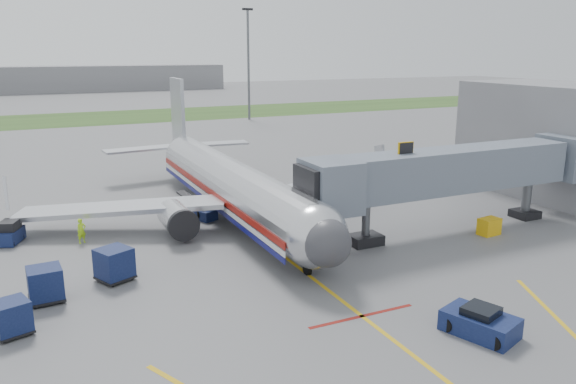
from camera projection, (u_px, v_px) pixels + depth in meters
name	position (u px, v px, depth m)	size (l,w,h in m)	color
ground	(324.00, 287.00, 31.60)	(400.00, 400.00, 0.00)	#565659
grass_strip	(103.00, 118.00, 110.48)	(300.00, 25.00, 0.01)	#2D4C1E
apron_markings	(403.00, 348.00, 25.11)	(21.52, 50.00, 0.01)	gold
airliner	(231.00, 184.00, 44.31)	(32.10, 35.67, 10.25)	silver
jet_bridge	(448.00, 172.00, 40.21)	(25.30, 4.00, 6.90)	slate
terminal	(558.00, 139.00, 51.55)	(10.00, 16.00, 10.00)	slate
light_mast_right	(248.00, 62.00, 105.03)	(2.00, 0.44, 20.40)	#595B60
distant_terminal	(34.00, 79.00, 175.47)	(120.00, 14.00, 8.00)	slate
pushback_tug	(480.00, 323.00, 26.21)	(2.99, 3.76, 1.36)	#0D163C
baggage_tug	(10.00, 233.00, 38.60)	(1.94, 2.55, 1.59)	#0D163C
baggage_cart_a	(114.00, 264.00, 32.25)	(2.38, 2.38, 1.93)	#0D163C
baggage_cart_b	(12.00, 318.00, 26.10)	(1.94, 1.94, 1.67)	#0D163C
baggage_cart_c	(45.00, 284.00, 29.55)	(1.84, 1.84, 1.88)	#0D163C
belt_loader	(198.00, 212.00, 44.50)	(2.50, 3.89, 1.86)	#0D163C
ground_power_cart	(489.00, 227.00, 40.39)	(1.63, 1.18, 1.22)	#D69F0C
ramp_worker	(81.00, 231.00, 38.57)	(0.64, 0.42, 1.74)	#A6E01A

